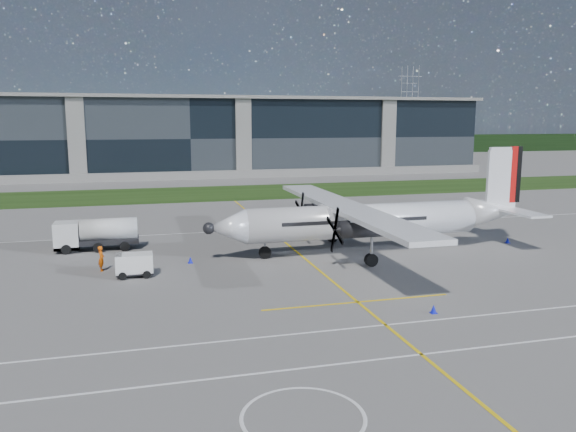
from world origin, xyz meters
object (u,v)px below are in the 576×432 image
pylon_east (409,109)px  ground_crew_person (101,257)px  turboprop_aircraft (374,201)px  safety_cone_stbdwing (291,221)px  fuel_tanker_truck (91,235)px  safety_cone_tail (508,240)px  safety_cone_fwd (190,260)px  safety_cone_portwing (434,309)px  baggage_tug (134,265)px

pylon_east → ground_crew_person: bearing=-124.0°
ground_crew_person → turboprop_aircraft: bearing=-89.7°
safety_cone_stbdwing → fuel_tanker_truck: bearing=-158.7°
safety_cone_tail → ground_crew_person: bearing=-179.0°
turboprop_aircraft → safety_cone_fwd: (-15.20, 0.09, -4.09)m
safety_cone_tail → safety_cone_portwing: 21.95m
baggage_tug → safety_cone_tail: 32.61m
pylon_east → baggage_tug: 175.33m
fuel_tanker_truck → ground_crew_person: fuel_tanker_truck is taller
fuel_tanker_truck → ground_crew_person: size_ratio=3.35×
safety_cone_stbdwing → safety_cone_portwing: (0.55, -29.39, 0.00)m
turboprop_aircraft → baggage_tug: size_ratio=10.60×
pylon_east → ground_crew_person: size_ratio=14.04×
turboprop_aircraft → safety_cone_stbdwing: size_ratio=57.82×
safety_cone_portwing → safety_cone_fwd: bearing=129.4°
pylon_east → fuel_tanker_truck: size_ratio=4.19×
safety_cone_stbdwing → safety_cone_portwing: bearing=-88.9°
baggage_tug → ground_crew_person: ground_crew_person is taller
ground_crew_person → safety_cone_portwing: bearing=-128.6°
baggage_tug → fuel_tanker_truck: bearing=111.1°
safety_cone_stbdwing → safety_cone_fwd: same height
turboprop_aircraft → safety_cone_fwd: bearing=179.7°
safety_cone_portwing → pylon_east: bearing=63.7°
turboprop_aircraft → baggage_tug: turboprop_aircraft is taller
baggage_tug → safety_cone_stbdwing: bearing=46.7°
baggage_tug → safety_cone_fwd: bearing=34.1°
fuel_tanker_truck → safety_cone_fwd: size_ratio=14.31×
ground_crew_person → pylon_east: bearing=-35.2°
fuel_tanker_truck → safety_cone_stbdwing: 21.11m
pylon_east → turboprop_aircraft: 162.96m
pylon_east → fuel_tanker_truck: pylon_east is taller
fuel_tanker_truck → safety_cone_stbdwing: fuel_tanker_truck is taller
turboprop_aircraft → safety_cone_tail: size_ratio=57.82×
fuel_tanker_truck → safety_cone_tail: bearing=-10.4°
safety_cone_stbdwing → safety_cone_fwd: size_ratio=1.00×
ground_crew_person → safety_cone_fwd: (6.49, 0.64, -0.82)m
safety_cone_tail → safety_cone_fwd: bearing=179.9°
pylon_east → turboprop_aircraft: pylon_east is taller
pylon_east → safety_cone_portwing: size_ratio=60.00×
turboprop_aircraft → baggage_tug: 19.85m
pylon_east → safety_cone_stbdwing: (-79.09, -129.56, -14.75)m
safety_cone_portwing → ground_crew_person: bearing=142.5°
ground_crew_person → safety_cone_tail: bearing=-90.1°
fuel_tanker_truck → safety_cone_fwd: bearing=-40.3°
fuel_tanker_truck → ground_crew_person: bearing=-80.1°
ground_crew_person → safety_cone_stbdwing: 23.66m
safety_cone_fwd → safety_cone_portwing: (12.44, -15.16, 0.00)m
fuel_tanker_truck → safety_cone_tail: 36.71m
turboprop_aircraft → safety_cone_portwing: size_ratio=57.82×
fuel_tanker_truck → baggage_tug: bearing=-68.9°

